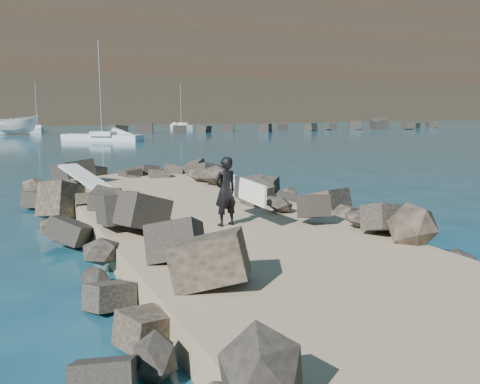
# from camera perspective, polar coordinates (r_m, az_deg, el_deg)

# --- Properties ---
(ground) EXTENTS (800.00, 800.00, 0.00)m
(ground) POSITION_cam_1_polar(r_m,az_deg,el_deg) (13.58, -1.76, -5.65)
(ground) COLOR #0F384C
(ground) RESTS_ON ground
(jetty) EXTENTS (6.00, 26.00, 0.60)m
(jetty) POSITION_cam_1_polar(r_m,az_deg,el_deg) (11.75, 2.04, -6.49)
(jetty) COLOR #8C7759
(jetty) RESTS_ON ground
(riprap_left) EXTENTS (2.60, 22.00, 1.00)m
(riprap_left) POSITION_cam_1_polar(r_m,az_deg,el_deg) (11.23, -12.57, -6.39)
(riprap_left) COLOR black
(riprap_left) RESTS_ON ground
(riprap_right) EXTENTS (2.60, 22.00, 1.00)m
(riprap_right) POSITION_cam_1_polar(r_m,az_deg,el_deg) (13.61, 12.09, -3.66)
(riprap_right) COLOR black
(riprap_right) RESTS_ON ground
(breakwater_secondary) EXTENTS (52.00, 4.00, 1.20)m
(breakwater_secondary) POSITION_cam_1_polar(r_m,az_deg,el_deg) (78.23, 6.29, 6.94)
(breakwater_secondary) COLOR black
(breakwater_secondary) RESTS_ON ground
(headland) EXTENTS (360.00, 140.00, 32.00)m
(headland) POSITION_cam_1_polar(r_m,az_deg,el_deg) (173.23, -20.05, 12.71)
(headland) COLOR #2D4919
(headland) RESTS_ON ground
(surfboard_resting) EXTENTS (1.42, 2.74, 0.09)m
(surfboard_resting) POSITION_cam_1_polar(r_m,az_deg,el_deg) (18.43, -16.24, 1.21)
(surfboard_resting) COLOR silver
(surfboard_resting) RESTS_ON riprap_left
(boat_imported) EXTENTS (6.69, 4.97, 2.43)m
(boat_imported) POSITION_cam_1_polar(r_m,az_deg,el_deg) (71.73, -22.97, 6.59)
(boat_imported) COLOR silver
(boat_imported) RESTS_ON ground
(surfer_with_board) EXTENTS (0.94, 2.07, 1.67)m
(surfer_with_board) POSITION_cam_1_polar(r_m,az_deg,el_deg) (12.88, -1.30, 0.11)
(surfer_with_board) COLOR black
(surfer_with_board) RESTS_ON jetty
(sailboat_b) EXTENTS (2.03, 5.77, 6.97)m
(sailboat_b) POSITION_cam_1_polar(r_m,az_deg,el_deg) (79.68, -20.77, 6.27)
(sailboat_b) COLOR silver
(sailboat_b) RESTS_ON ground
(sailboat_d) EXTENTS (1.84, 5.94, 7.17)m
(sailboat_d) POSITION_cam_1_polar(r_m,az_deg,el_deg) (86.40, -6.28, 6.98)
(sailboat_d) COLOR silver
(sailboat_d) RESTS_ON ground
(sailboat_f) EXTENTS (1.30, 5.89, 7.23)m
(sailboat_f) POSITION_cam_1_polar(r_m,az_deg,el_deg) (114.60, -1.18, 7.53)
(sailboat_f) COLOR silver
(sailboat_f) RESTS_ON ground
(sailboat_c) EXTENTS (7.64, 7.08, 10.15)m
(sailboat_c) POSITION_cam_1_polar(r_m,az_deg,el_deg) (56.78, -14.48, 5.67)
(sailboat_c) COLOR silver
(sailboat_c) RESTS_ON ground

